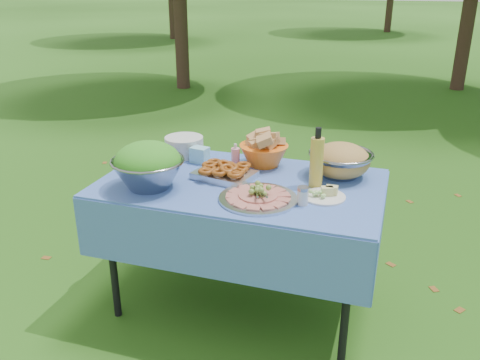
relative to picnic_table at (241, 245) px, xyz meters
name	(u,v)px	position (x,y,z in m)	size (l,w,h in m)	color
ground	(241,303)	(0.00, 0.00, -0.38)	(80.00, 80.00, 0.00)	#163509
picnic_table	(241,245)	(0.00, 0.00, 0.00)	(1.46, 0.86, 0.76)	#80B7F6
salad_bowl	(148,165)	(-0.42, -0.22, 0.50)	(0.37, 0.37, 0.24)	gray
pasta_bowl_white	(146,154)	(-0.57, 0.05, 0.46)	(0.27, 0.27, 0.15)	silver
plate_stack	(184,146)	(-0.46, 0.31, 0.44)	(0.23, 0.23, 0.11)	silver
wipes_box	(200,155)	(-0.32, 0.21, 0.43)	(0.10, 0.07, 0.09)	#8BD6EC
sanitizer_bottle	(235,156)	(-0.10, 0.20, 0.45)	(0.05, 0.05, 0.14)	pink
bread_bowl	(264,150)	(0.05, 0.28, 0.47)	(0.28, 0.28, 0.18)	orange
pasta_bowl_steel	(341,160)	(0.48, 0.25, 0.47)	(0.34, 0.34, 0.18)	gray
fried_tray	(224,172)	(-0.10, 0.02, 0.42)	(0.31, 0.22, 0.07)	silver
charcuterie_platter	(258,191)	(0.15, -0.19, 0.42)	(0.38, 0.38, 0.09)	#BABEC2
oil_bottle	(317,158)	(0.38, 0.06, 0.54)	(0.07, 0.07, 0.31)	gold
cheese_plate	(324,192)	(0.45, -0.07, 0.41)	(0.21, 0.21, 0.06)	silver
shaker	(303,196)	(0.36, -0.18, 0.42)	(0.06, 0.06, 0.09)	silver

